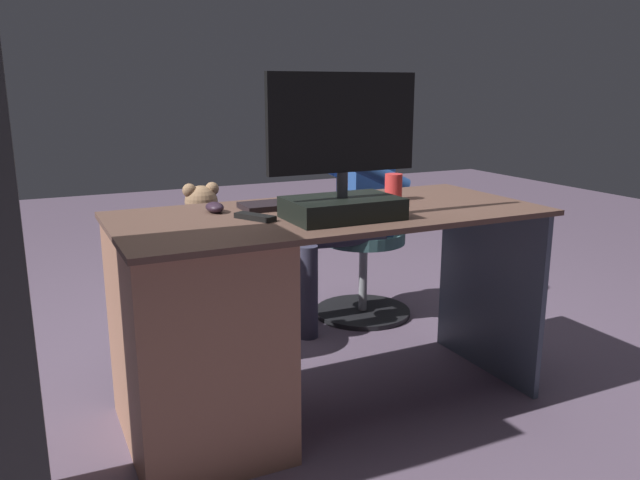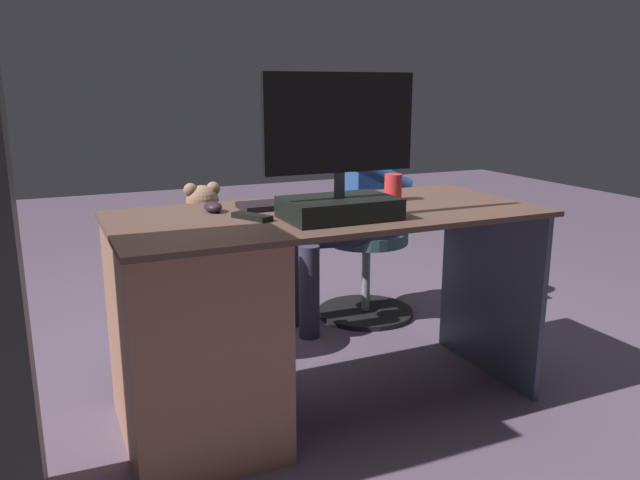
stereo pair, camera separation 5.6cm
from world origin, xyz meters
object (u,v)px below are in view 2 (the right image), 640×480
object	(u,v)px
cup	(393,187)
tv_remote	(252,217)
keyboard	(296,203)
office_chair_teddy	(207,302)
desk	(219,323)
person	(353,188)
computer_mouse	(213,207)
visitor_chair	(366,265)
monitor	(339,173)
teddy_bear	(203,225)

from	to	relation	value
cup	tv_remote	bearing A→B (deg)	11.25
keyboard	office_chair_teddy	xyz separation A→B (m)	(0.23, -0.50, -0.51)
desk	person	bearing A→B (deg)	-139.33
keyboard	computer_mouse	xyz separation A→B (m)	(0.31, -0.01, 0.01)
visitor_chair	desk	bearing A→B (deg)	38.54
desk	cup	size ratio (longest dim) A/B	14.97
monitor	computer_mouse	xyz separation A→B (m)	(0.35, -0.28, -0.13)
keyboard	teddy_bear	xyz separation A→B (m)	(0.23, -0.51, -0.16)
cup	office_chair_teddy	xyz separation A→B (m)	(0.61, -0.54, -0.55)
monitor	office_chair_teddy	bearing A→B (deg)	-70.61
visitor_chair	person	xyz separation A→B (m)	(0.09, 0.02, 0.42)
desk	monitor	bearing A→B (deg)	161.59
computer_mouse	office_chair_teddy	distance (m)	0.71
person	tv_remote	bearing A→B (deg)	45.47
tv_remote	visitor_chair	xyz separation A→B (m)	(-0.88, -0.82, -0.49)
visitor_chair	person	distance (m)	0.43
keyboard	tv_remote	world-z (taller)	keyboard
keyboard	visitor_chair	bearing A→B (deg)	-135.14
monitor	cup	xyz separation A→B (m)	(-0.34, -0.23, -0.10)
keyboard	office_chair_teddy	size ratio (longest dim) A/B	0.75
office_chair_teddy	visitor_chair	distance (m)	0.90
desk	tv_remote	size ratio (longest dim) A/B	10.04
monitor	person	xyz separation A→B (m)	(-0.52, -0.91, -0.21)
desk	tv_remote	bearing A→B (deg)	169.31
office_chair_teddy	person	world-z (taller)	person
desk	visitor_chair	size ratio (longest dim) A/B	3.01
visitor_chair	teddy_bear	bearing A→B (deg)	9.41
keyboard	computer_mouse	bearing A→B (deg)	-2.42
cup	tv_remote	world-z (taller)	cup
desk	keyboard	xyz separation A→B (m)	(-0.34, -0.14, 0.36)
office_chair_teddy	visitor_chair	size ratio (longest dim) A/B	1.12
office_chair_teddy	monitor	bearing A→B (deg)	109.39
desk	visitor_chair	world-z (taller)	desk
cup	visitor_chair	world-z (taller)	cup
computer_mouse	visitor_chair	bearing A→B (deg)	-146.40
visitor_chair	cup	bearing A→B (deg)	68.74
tv_remote	office_chair_teddy	bearing A→B (deg)	-118.09
monitor	office_chair_teddy	world-z (taller)	monitor
monitor	office_chair_teddy	size ratio (longest dim) A/B	0.93
visitor_chair	monitor	bearing A→B (deg)	56.43
tv_remote	teddy_bear	distance (m)	0.69
visitor_chair	computer_mouse	bearing A→B (deg)	33.60
person	desk	bearing A→B (deg)	40.67
cup	monitor	bearing A→B (deg)	33.60
monitor	keyboard	xyz separation A→B (m)	(0.04, -0.27, -0.14)
person	visitor_chair	bearing A→B (deg)	-169.83
office_chair_teddy	teddy_bear	world-z (taller)	teddy_bear
cup	teddy_bear	world-z (taller)	cup
teddy_bear	person	size ratio (longest dim) A/B	0.28
monitor	cup	world-z (taller)	monitor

